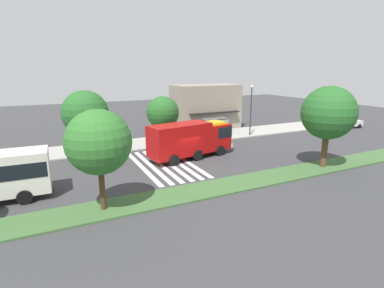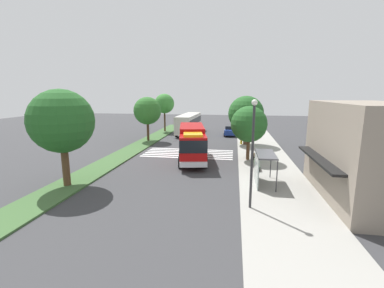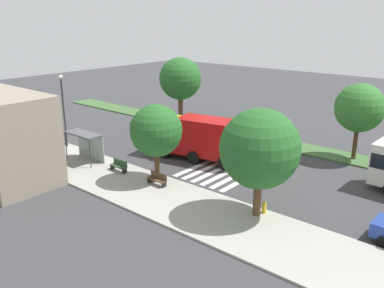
% 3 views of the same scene
% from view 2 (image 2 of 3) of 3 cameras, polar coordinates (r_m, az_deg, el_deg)
% --- Properties ---
extents(ground_plane, '(120.00, 120.00, 0.00)m').
position_cam_2_polar(ground_plane, '(29.85, -1.59, -3.11)').
color(ground_plane, '#38383A').
extents(sidewalk, '(60.00, 5.65, 0.14)m').
position_cam_2_polar(sidewalk, '(29.53, 15.38, -3.52)').
color(sidewalk, '#9E9B93').
rests_on(sidewalk, ground_plane).
extents(median_strip, '(60.00, 3.00, 0.14)m').
position_cam_2_polar(median_strip, '(32.02, -14.79, -2.37)').
color(median_strip, '#3D6033').
rests_on(median_strip, ground_plane).
extents(crosswalk, '(4.95, 10.68, 0.01)m').
position_cam_2_polar(crosswalk, '(32.28, -0.75, -2.01)').
color(crosswalk, silver).
rests_on(crosswalk, ground_plane).
extents(fire_truck, '(9.60, 4.24, 3.67)m').
position_cam_2_polar(fire_truck, '(28.34, 0.02, 0.37)').
color(fire_truck, '#A50C0C').
rests_on(fire_truck, ground_plane).
extents(parked_car_west, '(4.73, 2.10, 1.69)m').
position_cam_2_polar(parked_car_west, '(46.24, 8.21, 2.94)').
color(parked_car_west, navy).
rests_on(parked_car_west, ground_plane).
extents(transit_bus, '(11.41, 3.15, 3.43)m').
position_cam_2_polar(transit_bus, '(47.62, -0.70, 4.69)').
color(transit_bus, silver).
rests_on(transit_bus, ground_plane).
extents(bus_stop_shelter, '(3.50, 1.40, 2.46)m').
position_cam_2_polar(bus_stop_shelter, '(21.62, 14.64, -3.79)').
color(bus_stop_shelter, '#4C4C51').
rests_on(bus_stop_shelter, sidewalk).
extents(bench_near_shelter, '(1.60, 0.50, 0.90)m').
position_cam_2_polar(bench_near_shelter, '(25.80, 13.63, -4.33)').
color(bench_near_shelter, '#2D472D').
rests_on(bench_near_shelter, sidewalk).
extents(bench_west_of_shelter, '(1.60, 0.50, 0.90)m').
position_cam_2_polar(bench_west_of_shelter, '(29.94, 13.02, -2.19)').
color(bench_west_of_shelter, '#4C3823').
rests_on(bench_west_of_shelter, sidewalk).
extents(street_lamp, '(0.36, 0.36, 6.74)m').
position_cam_2_polar(street_lamp, '(16.42, 12.90, -0.49)').
color(street_lamp, '#2D2D30').
rests_on(street_lamp, sidewalk).
extents(storefront_building, '(9.92, 5.76, 6.65)m').
position_cam_2_polar(storefront_building, '(21.16, 33.06, -1.57)').
color(storefront_building, gray).
rests_on(storefront_building, ground_plane).
extents(sidewalk_tree_far_west, '(4.83, 4.83, 6.72)m').
position_cam_2_polar(sidewalk_tree_far_west, '(37.25, 11.52, 6.40)').
color(sidewalk_tree_far_west, '#513823').
rests_on(sidewalk_tree_far_west, sidewalk).
extents(sidewalk_tree_west, '(3.83, 3.83, 5.77)m').
position_cam_2_polar(sidewalk_tree_west, '(28.71, 12.15, 4.16)').
color(sidewalk_tree_west, '#513823').
rests_on(sidewalk_tree_west, sidewalk).
extents(median_tree_far_west, '(3.60, 3.60, 6.94)m').
position_cam_2_polar(median_tree_far_west, '(49.64, -5.95, 8.60)').
color(median_tree_far_west, '#47301E').
rests_on(median_tree_far_west, median_strip).
extents(median_tree_west, '(4.09, 4.09, 6.52)m').
position_cam_2_polar(median_tree_west, '(40.26, -9.57, 7.03)').
color(median_tree_west, '#47301E').
rests_on(median_tree_west, median_strip).
extents(median_tree_center, '(4.79, 4.79, 7.42)m').
position_cam_2_polar(median_tree_center, '(22.26, -26.23, 4.37)').
color(median_tree_center, '#513823').
rests_on(median_tree_center, median_strip).
extents(fire_hydrant, '(0.28, 0.28, 0.70)m').
position_cam_2_polar(fire_hydrant, '(37.98, 10.53, 0.52)').
color(fire_hydrant, gold).
rests_on(fire_hydrant, sidewalk).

